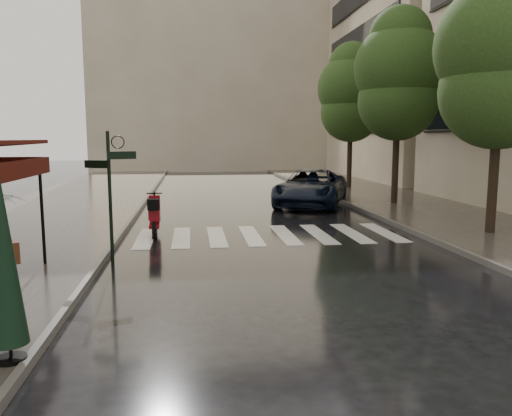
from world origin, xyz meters
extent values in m
plane|color=black|center=(0.00, 0.00, 0.00)|extent=(120.00, 120.00, 0.00)
cube|color=#38332D|center=(-4.50, 12.00, 0.06)|extent=(6.00, 60.00, 0.12)
cube|color=#38332D|center=(10.25, 12.00, 0.06)|extent=(5.50, 60.00, 0.12)
cube|color=#595651|center=(-1.45, 12.00, 0.07)|extent=(0.12, 60.00, 0.16)
cube|color=#595651|center=(7.45, 12.00, 0.07)|extent=(0.12, 60.00, 0.16)
cube|color=silver|center=(-0.70, 6.00, 0.01)|extent=(0.50, 3.20, 0.01)
cube|color=silver|center=(0.35, 6.00, 0.01)|extent=(0.50, 3.20, 0.01)
cube|color=silver|center=(1.40, 6.00, 0.01)|extent=(0.50, 3.20, 0.01)
cube|color=silver|center=(2.45, 6.00, 0.01)|extent=(0.50, 3.20, 0.01)
cube|color=silver|center=(3.50, 6.00, 0.01)|extent=(0.50, 3.20, 0.01)
cube|color=silver|center=(4.55, 6.00, 0.01)|extent=(0.50, 3.20, 0.01)
cube|color=silver|center=(5.60, 6.00, 0.01)|extent=(0.50, 3.20, 0.01)
cube|color=silver|center=(6.65, 6.00, 0.01)|extent=(0.50, 3.20, 0.01)
cylinder|color=black|center=(-2.65, 2.75, 1.29)|extent=(0.07, 0.07, 2.35)
cylinder|color=black|center=(-1.20, 3.00, 1.55)|extent=(0.08, 0.08, 3.10)
cube|color=black|center=(-0.90, 3.00, 2.55)|extent=(0.62, 0.26, 0.18)
cube|color=black|center=(-1.48, 3.00, 2.35)|extent=(0.56, 0.29, 0.18)
cube|color=tan|center=(16.50, 26.00, 9.25)|extent=(8.00, 16.00, 18.50)
cube|color=tan|center=(3.00, 38.00, 10.00)|extent=(22.00, 6.00, 20.00)
cylinder|color=black|center=(9.60, 5.00, 2.25)|extent=(0.28, 0.28, 4.26)
sphere|color=#1B3613|center=(9.60, 5.00, 4.30)|extent=(3.40, 3.40, 3.40)
sphere|color=#1B3613|center=(9.60, 5.00, 5.59)|extent=(3.80, 3.80, 3.80)
sphere|color=#1B3613|center=(9.60, 5.00, 6.81)|extent=(2.60, 2.60, 2.60)
cylinder|color=black|center=(9.50, 12.00, 2.36)|extent=(0.28, 0.28, 4.48)
sphere|color=#1B3613|center=(9.50, 12.00, 4.52)|extent=(3.40, 3.40, 3.40)
sphere|color=#1B3613|center=(9.50, 12.00, 5.88)|extent=(3.80, 3.80, 3.80)
sphere|color=#1B3613|center=(9.50, 12.00, 7.16)|extent=(2.60, 2.60, 2.60)
cylinder|color=black|center=(9.70, 19.00, 2.30)|extent=(0.28, 0.28, 4.37)
sphere|color=#1B3613|center=(9.70, 19.00, 4.41)|extent=(3.40, 3.40, 3.40)
sphere|color=#1B3613|center=(9.70, 19.00, 5.74)|extent=(3.80, 3.80, 3.80)
sphere|color=#1B3613|center=(9.70, 19.00, 6.98)|extent=(2.60, 2.60, 2.60)
cube|color=#512815|center=(-2.19, -0.50, 1.12)|extent=(0.27, 0.33, 0.35)
cylinder|color=black|center=(-0.44, 5.86, 0.26)|extent=(0.13, 0.52, 0.52)
cylinder|color=black|center=(-0.50, 7.21, 0.26)|extent=(0.13, 0.52, 0.52)
cube|color=maroon|center=(-0.47, 6.56, 0.35)|extent=(0.36, 1.42, 0.11)
cube|color=maroon|center=(-0.46, 6.29, 0.67)|extent=(0.35, 0.61, 0.30)
cube|color=maroon|center=(-0.49, 7.05, 0.76)|extent=(0.35, 0.14, 0.81)
cylinder|color=black|center=(-0.50, 7.15, 1.21)|extent=(0.50, 0.06, 0.04)
cube|color=black|center=(-0.44, 5.89, 1.03)|extent=(0.36, 0.34, 0.30)
imported|color=black|center=(5.87, 12.43, 0.79)|extent=(4.64, 6.26, 1.58)
cylinder|color=black|center=(-1.65, -2.40, 0.14)|extent=(0.39, 0.39, 0.05)
cylinder|color=black|center=(-1.65, -2.40, 1.38)|extent=(0.04, 0.04, 2.42)
cone|color=black|center=(-1.65, -2.40, 1.50)|extent=(0.47, 0.47, 2.30)
camera|label=1|loc=(0.67, -8.79, 2.94)|focal=35.00mm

